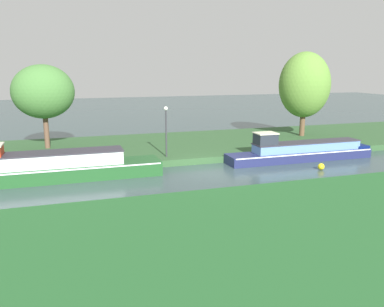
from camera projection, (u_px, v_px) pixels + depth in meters
name	position (u px, v px, depth m)	size (l,w,h in m)	color
ground_plane	(212.00, 173.00, 22.04)	(120.00, 120.00, 0.00)	#334647
riverbank_far	(178.00, 146.00, 28.50)	(72.00, 10.00, 0.40)	#2F532E
riverbank_near	(305.00, 231.00, 13.62)	(72.00, 10.00, 0.40)	#235929
navy_barge	(301.00, 151.00, 24.96)	(9.74, 1.63, 1.88)	navy
forest_narrowboat	(56.00, 167.00, 20.52)	(10.39, 2.05, 2.04)	#1D4F22
willow_tree_left	(43.00, 92.00, 25.84)	(4.00, 3.33, 5.57)	brown
willow_tree_centre	(305.00, 85.00, 30.88)	(4.07, 3.71, 6.59)	brown
lamp_post	(166.00, 126.00, 23.77)	(0.24, 0.24, 3.08)	#333338
mooring_post_near	(101.00, 159.00, 22.33)	(0.13, 0.13, 0.57)	#493C2F
channel_buoy	(321.00, 167.00, 22.61)	(0.38, 0.38, 0.38)	yellow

